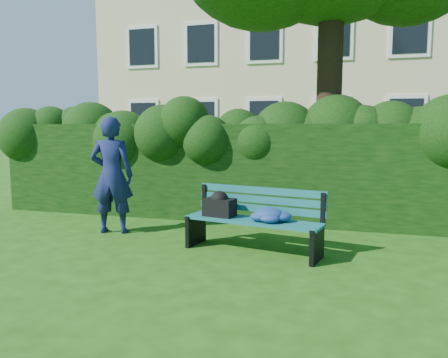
# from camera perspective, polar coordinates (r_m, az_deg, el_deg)

# --- Properties ---
(ground) EXTENTS (80.00, 80.00, 0.00)m
(ground) POSITION_cam_1_polar(r_m,az_deg,el_deg) (6.34, -1.52, -9.19)
(ground) COLOR #214C11
(ground) RESTS_ON ground
(apartment_building) EXTENTS (16.00, 8.08, 12.00)m
(apartment_building) POSITION_cam_1_polar(r_m,az_deg,el_deg) (20.32, 11.12, 18.82)
(apartment_building) COLOR beige
(apartment_building) RESTS_ON ground
(hedge) EXTENTS (10.00, 1.00, 1.80)m
(hedge) POSITION_cam_1_polar(r_m,az_deg,el_deg) (8.26, 3.08, 0.93)
(hedge) COLOR black
(hedge) RESTS_ON ground
(park_bench) EXTENTS (2.01, 0.93, 0.89)m
(park_bench) POSITION_cam_1_polar(r_m,az_deg,el_deg) (6.15, 3.49, -4.86)
(park_bench) COLOR #115457
(park_bench) RESTS_ON ground
(man_reading) EXTENTS (0.79, 0.61, 1.92)m
(man_reading) POSITION_cam_1_polar(r_m,az_deg,el_deg) (7.39, -14.45, 0.49)
(man_reading) COLOR #171E50
(man_reading) RESTS_ON ground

